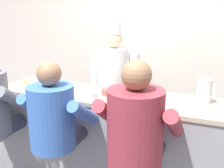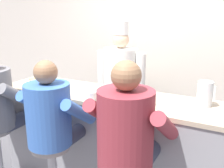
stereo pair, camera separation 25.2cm
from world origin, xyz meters
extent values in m
cube|color=beige|center=(0.00, 1.64, 1.35)|extent=(10.00, 0.06, 2.70)
cube|color=gray|center=(0.00, 0.30, 0.49)|extent=(2.55, 0.58, 0.98)
cube|color=tan|center=(0.00, 0.30, 1.00)|extent=(2.60, 0.60, 0.04)
cylinder|color=yellow|center=(0.18, 0.23, 1.11)|extent=(0.06, 0.06, 0.18)
cone|color=yellow|center=(0.18, 0.23, 1.22)|extent=(0.05, 0.05, 0.05)
cylinder|color=orange|center=(0.38, 0.17, 1.08)|extent=(0.04, 0.04, 0.14)
cylinder|color=#287F2D|center=(0.38, 0.17, 1.16)|extent=(0.03, 0.03, 0.01)
cylinder|color=silver|center=(0.79, 0.39, 1.13)|extent=(0.13, 0.13, 0.22)
cube|color=silver|center=(0.87, 0.39, 1.14)|extent=(0.02, 0.02, 0.13)
cylinder|color=white|center=(-1.12, 0.31, 1.03)|extent=(0.23, 0.23, 0.02)
ellipsoid|color=#E0BC60|center=(-1.12, 0.31, 1.05)|extent=(0.10, 0.08, 0.03)
cylinder|color=#B24C47|center=(-0.09, 0.31, 1.05)|extent=(0.17, 0.17, 0.06)
cylinder|color=white|center=(-0.15, 0.07, 1.06)|extent=(0.09, 0.09, 0.08)
torus|color=white|center=(-0.09, 0.07, 1.06)|extent=(0.06, 0.02, 0.06)
cylinder|color=#33384C|center=(-1.18, -0.09, 0.71)|extent=(0.16, 0.41, 0.16)
cylinder|color=#33384C|center=(-0.97, -0.09, 0.71)|extent=(0.16, 0.41, 0.16)
cylinder|color=slate|center=(-0.82, -0.18, 1.02)|extent=(0.11, 0.45, 0.36)
cylinder|color=gray|center=(-0.36, -0.30, 0.67)|extent=(0.34, 0.34, 0.05)
cylinder|color=#33384C|center=(-0.45, -0.11, 0.71)|extent=(0.14, 0.38, 0.14)
cylinder|color=#33384C|center=(-0.26, -0.11, 0.71)|extent=(0.14, 0.38, 0.14)
cylinder|color=#3866B7|center=(-0.36, -0.30, 0.97)|extent=(0.38, 0.38, 0.54)
cylinder|color=#3866B7|center=(-0.60, -0.19, 0.99)|extent=(0.10, 0.41, 0.33)
cylinder|color=#3866B7|center=(-0.12, -0.19, 0.99)|extent=(0.10, 0.41, 0.33)
sphere|color=#8C6647|center=(-0.36, -0.30, 1.34)|extent=(0.20, 0.20, 0.20)
cylinder|color=gray|center=(0.36, -0.30, 0.67)|extent=(0.34, 0.34, 0.05)
cylinder|color=#33384C|center=(0.26, -0.09, 0.71)|extent=(0.16, 0.41, 0.16)
cylinder|color=#33384C|center=(0.46, -0.09, 0.71)|extent=(0.16, 0.41, 0.16)
cylinder|color=maroon|center=(0.36, -0.30, 0.99)|extent=(0.41, 0.41, 0.59)
cylinder|color=maroon|center=(0.10, -0.18, 1.02)|extent=(0.11, 0.45, 0.36)
cylinder|color=maroon|center=(0.62, -0.18, 1.02)|extent=(0.11, 0.45, 0.36)
sphere|color=#8C6647|center=(0.36, -0.30, 1.39)|extent=(0.21, 0.21, 0.21)
cube|color=#232328|center=(-0.33, 1.04, 0.39)|extent=(0.33, 0.18, 0.78)
cube|color=white|center=(-0.33, 0.99, 0.55)|extent=(0.29, 0.02, 0.47)
cylinder|color=white|center=(-0.33, 1.04, 1.08)|extent=(0.43, 0.43, 0.59)
sphere|color=#DBB28E|center=(-0.33, 1.04, 1.47)|extent=(0.20, 0.20, 0.20)
cylinder|color=white|center=(-0.33, 1.04, 1.62)|extent=(0.18, 0.18, 0.16)
cylinder|color=white|center=(-0.60, 1.04, 1.08)|extent=(0.12, 0.12, 0.50)
cylinder|color=white|center=(-0.06, 1.04, 1.08)|extent=(0.12, 0.12, 0.50)
camera|label=1|loc=(0.85, -1.98, 1.81)|focal=42.00mm
camera|label=2|loc=(1.08, -1.88, 1.81)|focal=42.00mm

